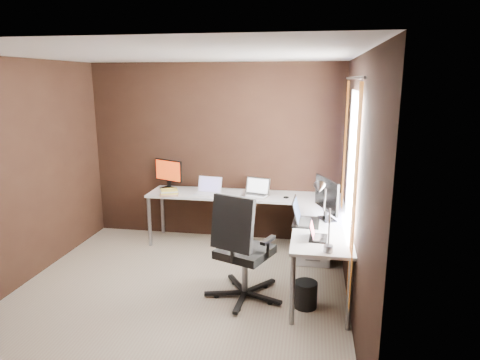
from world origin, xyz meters
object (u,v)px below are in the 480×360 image
(laptop_black_big, at_px, (303,218))
(book_stack, at_px, (169,192))
(office_chair, at_px, (243,268))
(laptop_black_small, at_px, (316,235))
(laptop_white, at_px, (209,190))
(wastebasket, at_px, (306,294))
(monitor_right, at_px, (327,197))
(laptop_silver, at_px, (256,192))
(desk_lamp, at_px, (322,207))
(drawer_pedestal, at_px, (314,237))
(monitor_left, at_px, (168,172))

(laptop_black_big, relative_size, book_stack, 1.43)
(office_chair, bearing_deg, laptop_black_small, 19.03)
(laptop_white, height_order, wastebasket, laptop_white)
(monitor_right, distance_m, laptop_silver, 1.29)
(desk_lamp, relative_size, wastebasket, 2.36)
(laptop_black_small, distance_m, office_chair, 0.85)
(drawer_pedestal, bearing_deg, book_stack, 175.62)
(drawer_pedestal, relative_size, laptop_white, 1.62)
(drawer_pedestal, xyz_separation_m, laptop_black_small, (0.01, -1.18, 0.47))
(drawer_pedestal, height_order, laptop_silver, laptop_silver)
(drawer_pedestal, xyz_separation_m, wastebasket, (-0.07, -1.22, -0.16))
(laptop_black_small, relative_size, desk_lamp, 0.40)
(drawer_pedestal, bearing_deg, laptop_white, 168.40)
(laptop_silver, xyz_separation_m, desk_lamp, (0.84, -1.76, 0.35))
(monitor_left, distance_m, wastebasket, 2.77)
(office_chair, bearing_deg, book_stack, 155.29)
(drawer_pedestal, bearing_deg, monitor_right, -78.08)
(laptop_black_big, distance_m, laptop_black_small, 0.49)
(monitor_right, distance_m, laptop_black_small, 0.67)
(drawer_pedestal, distance_m, office_chair, 1.36)
(monitor_left, relative_size, laptop_black_small, 1.76)
(monitor_right, bearing_deg, desk_lamp, 153.37)
(monitor_left, distance_m, book_stack, 0.41)
(monitor_left, height_order, monitor_right, monitor_right)
(drawer_pedestal, bearing_deg, office_chair, -122.40)
(monitor_left, xyz_separation_m, laptop_silver, (1.29, -0.17, -0.19))
(desk_lamp, bearing_deg, laptop_black_small, 118.65)
(monitor_right, distance_m, wastebasket, 1.10)
(wastebasket, bearing_deg, laptop_black_small, 23.46)
(book_stack, bearing_deg, laptop_silver, 8.35)
(laptop_white, xyz_separation_m, book_stack, (-0.51, -0.15, -0.01))
(monitor_left, bearing_deg, monitor_right, -1.99)
(office_chair, bearing_deg, monitor_right, 56.18)
(drawer_pedestal, relative_size, laptop_black_big, 1.44)
(drawer_pedestal, relative_size, office_chair, 0.52)
(laptop_black_small, distance_m, desk_lamp, 0.45)
(monitor_left, bearing_deg, wastebasket, -16.62)
(book_stack, bearing_deg, wastebasket, -35.83)
(monitor_left, height_order, office_chair, office_chair)
(laptop_silver, distance_m, book_stack, 1.18)
(laptop_black_small, xyz_separation_m, book_stack, (-1.97, 1.33, -0.00))
(laptop_black_small, bearing_deg, wastebasket, 116.71)
(desk_lamp, height_order, wastebasket, desk_lamp)
(drawer_pedestal, distance_m, wastebasket, 1.23)
(laptop_white, distance_m, laptop_silver, 0.66)
(book_stack, xyz_separation_m, office_chair, (1.23, -1.30, -0.43))
(laptop_black_big, bearing_deg, monitor_left, 60.70)
(laptop_black_small, relative_size, wastebasket, 0.95)
(wastebasket, bearing_deg, monitor_right, 73.90)
(laptop_white, relative_size, office_chair, 0.32)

